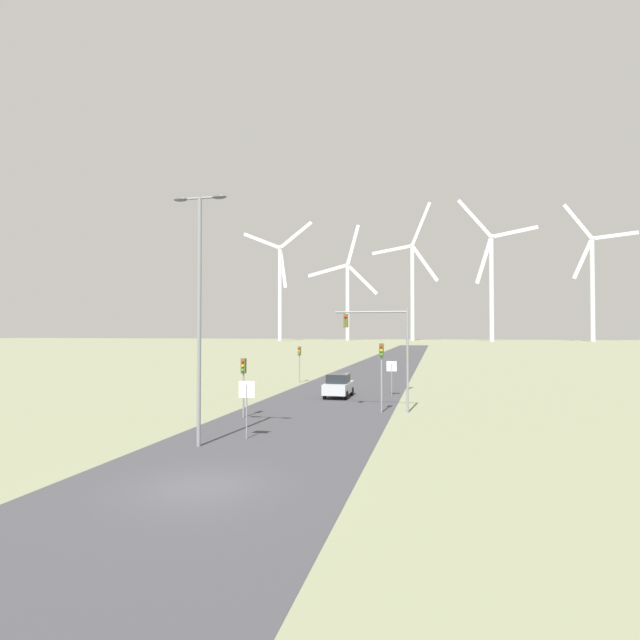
{
  "coord_description": "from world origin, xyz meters",
  "views": [
    {
      "loc": [
        7.67,
        -15.35,
        5.18
      ],
      "look_at": [
        0.0,
        17.54,
        5.92
      ],
      "focal_mm": 28.0,
      "sensor_mm": 36.0,
      "label": 1
    }
  ],
  "objects_px": {
    "car_approaching": "(339,385)",
    "wind_turbine_far_right": "(592,278)",
    "streetlamp": "(199,293)",
    "wind_turbine_far_left": "(280,283)",
    "traffic_light_post_near_left": "(243,374)",
    "wind_turbine_center": "(412,281)",
    "stop_sign_far": "(392,372)",
    "stop_sign_near": "(247,398)",
    "traffic_light_mast_overhead": "(383,338)",
    "traffic_light_post_mid_left": "(299,356)",
    "wind_turbine_left": "(348,292)",
    "wind_turbine_right": "(491,276)",
    "traffic_light_post_mid_right": "(407,361)",
    "traffic_light_post_near_right": "(381,362)"
  },
  "relations": [
    {
      "from": "wind_turbine_center",
      "to": "wind_turbine_right",
      "type": "height_order",
      "value": "wind_turbine_center"
    },
    {
      "from": "traffic_light_post_mid_left",
      "to": "stop_sign_near",
      "type": "bearing_deg",
      "value": -80.04
    },
    {
      "from": "wind_turbine_center",
      "to": "wind_turbine_far_left",
      "type": "bearing_deg",
      "value": -162.75
    },
    {
      "from": "traffic_light_post_near_right",
      "to": "traffic_light_post_mid_left",
      "type": "bearing_deg",
      "value": 121.04
    },
    {
      "from": "wind_turbine_far_left",
      "to": "wind_turbine_right",
      "type": "height_order",
      "value": "wind_turbine_right"
    },
    {
      "from": "wind_turbine_far_left",
      "to": "wind_turbine_left",
      "type": "height_order",
      "value": "wind_turbine_left"
    },
    {
      "from": "traffic_light_mast_overhead",
      "to": "car_approaching",
      "type": "height_order",
      "value": "traffic_light_mast_overhead"
    },
    {
      "from": "traffic_light_post_near_right",
      "to": "wind_turbine_far_left",
      "type": "bearing_deg",
      "value": 109.29
    },
    {
      "from": "wind_turbine_left",
      "to": "wind_turbine_far_right",
      "type": "bearing_deg",
      "value": -0.33
    },
    {
      "from": "traffic_light_mast_overhead",
      "to": "wind_turbine_right",
      "type": "distance_m",
      "value": 226.85
    },
    {
      "from": "stop_sign_near",
      "to": "traffic_light_post_mid_right",
      "type": "bearing_deg",
      "value": 73.35
    },
    {
      "from": "stop_sign_far",
      "to": "traffic_light_mast_overhead",
      "type": "xyz_separation_m",
      "value": [
        0.15,
        -8.1,
        2.79
      ]
    },
    {
      "from": "wind_turbine_left",
      "to": "wind_turbine_center",
      "type": "relative_size",
      "value": 0.86
    },
    {
      "from": "stop_sign_far",
      "to": "stop_sign_near",
      "type": "bearing_deg",
      "value": -107.13
    },
    {
      "from": "traffic_light_post_near_left",
      "to": "stop_sign_far",
      "type": "bearing_deg",
      "value": 57.42
    },
    {
      "from": "car_approaching",
      "to": "wind_turbine_far_right",
      "type": "xyz_separation_m",
      "value": [
        82.95,
        231.99,
        30.5
      ]
    },
    {
      "from": "wind_turbine_center",
      "to": "streetlamp",
      "type": "bearing_deg",
      "value": -89.53
    },
    {
      "from": "streetlamp",
      "to": "traffic_light_mast_overhead",
      "type": "xyz_separation_m",
      "value": [
        7.07,
        11.43,
        -2.19
      ]
    },
    {
      "from": "streetlamp",
      "to": "traffic_light_mast_overhead",
      "type": "distance_m",
      "value": 13.62
    },
    {
      "from": "traffic_light_post_near_left",
      "to": "traffic_light_post_near_right",
      "type": "xyz_separation_m",
      "value": [
        7.85,
        3.7,
        0.6
      ]
    },
    {
      "from": "stop_sign_near",
      "to": "traffic_light_post_near_left",
      "type": "relative_size",
      "value": 0.78
    },
    {
      "from": "stop_sign_far",
      "to": "wind_turbine_right",
      "type": "height_order",
      "value": "wind_turbine_right"
    },
    {
      "from": "car_approaching",
      "to": "stop_sign_far",
      "type": "bearing_deg",
      "value": 24.03
    },
    {
      "from": "stop_sign_near",
      "to": "wind_turbine_left",
      "type": "bearing_deg",
      "value": 98.85
    },
    {
      "from": "car_approaching",
      "to": "wind_turbine_left",
      "type": "xyz_separation_m",
      "value": [
        -40.12,
        232.7,
        25.72
      ]
    },
    {
      "from": "traffic_light_post_near_left",
      "to": "traffic_light_mast_overhead",
      "type": "relative_size",
      "value": 0.53
    },
    {
      "from": "streetlamp",
      "to": "wind_turbine_right",
      "type": "xyz_separation_m",
      "value": [
        36.84,
        234.67,
        24.99
      ]
    },
    {
      "from": "traffic_light_post_near_left",
      "to": "wind_turbine_center",
      "type": "height_order",
      "value": "wind_turbine_center"
    },
    {
      "from": "traffic_light_mast_overhead",
      "to": "car_approaching",
      "type": "bearing_deg",
      "value": 123.15
    },
    {
      "from": "stop_sign_far",
      "to": "traffic_light_post_near_left",
      "type": "height_order",
      "value": "traffic_light_post_near_left"
    },
    {
      "from": "traffic_light_post_near_left",
      "to": "wind_turbine_right",
      "type": "distance_m",
      "value": 232.23
    },
    {
      "from": "wind_turbine_left",
      "to": "wind_turbine_right",
      "type": "bearing_deg",
      "value": -12.04
    },
    {
      "from": "wind_turbine_left",
      "to": "wind_turbine_center",
      "type": "bearing_deg",
      "value": 7.56
    },
    {
      "from": "traffic_light_post_mid_right",
      "to": "wind_turbine_far_right",
      "type": "relative_size",
      "value": 0.05
    },
    {
      "from": "traffic_light_post_mid_left",
      "to": "wind_turbine_far_left",
      "type": "distance_m",
      "value": 218.69
    },
    {
      "from": "traffic_light_post_near_left",
      "to": "traffic_light_post_near_right",
      "type": "relative_size",
      "value": 0.81
    },
    {
      "from": "stop_sign_far",
      "to": "traffic_light_post_near_left",
      "type": "bearing_deg",
      "value": -122.58
    },
    {
      "from": "traffic_light_post_mid_right",
      "to": "wind_turbine_far_left",
      "type": "relative_size",
      "value": 0.05
    },
    {
      "from": "wind_turbine_far_left",
      "to": "traffic_light_post_mid_left",
      "type": "bearing_deg",
      "value": -71.76
    },
    {
      "from": "car_approaching",
      "to": "wind_turbine_far_left",
      "type": "xyz_separation_m",
      "value": [
        -73.85,
        215.99,
        29.79
      ]
    },
    {
      "from": "traffic_light_post_mid_left",
      "to": "wind_turbine_far_right",
      "type": "xyz_separation_m",
      "value": [
        88.91,
        221.99,
        28.76
      ]
    },
    {
      "from": "wind_turbine_left",
      "to": "wind_turbine_center",
      "type": "distance_m",
      "value": 35.83
    },
    {
      "from": "traffic_light_post_mid_left",
      "to": "wind_turbine_left",
      "type": "relative_size",
      "value": 0.06
    },
    {
      "from": "wind_turbine_far_left",
      "to": "wind_turbine_far_right",
      "type": "relative_size",
      "value": 0.92
    },
    {
      "from": "traffic_light_post_near_left",
      "to": "wind_turbine_center",
      "type": "xyz_separation_m",
      "value": [
        -1.28,
        247.72,
        29.7
      ]
    },
    {
      "from": "traffic_light_post_mid_right",
      "to": "wind_turbine_far_left",
      "type": "xyz_separation_m",
      "value": [
        -78.85,
        210.25,
        28.19
      ]
    },
    {
      "from": "stop_sign_far",
      "to": "traffic_light_post_mid_left",
      "type": "distance_m",
      "value": 12.92
    },
    {
      "from": "streetlamp",
      "to": "wind_turbine_far_left",
      "type": "xyz_separation_m",
      "value": [
        -70.9,
        233.74,
        23.8
      ]
    },
    {
      "from": "stop_sign_near",
      "to": "car_approaching",
      "type": "relative_size",
      "value": 0.67
    },
    {
      "from": "traffic_light_post_mid_left",
      "to": "wind_turbine_center",
      "type": "xyz_separation_m",
      "value": [
        0.91,
        227.35,
        29.64
      ]
    }
  ]
}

